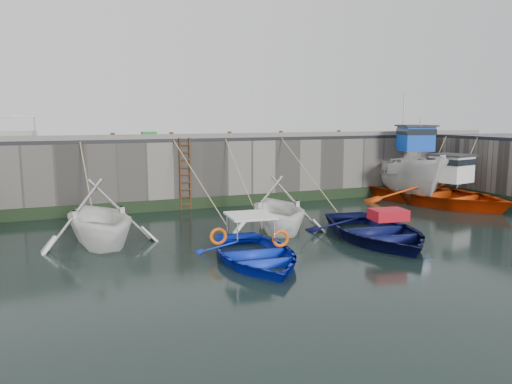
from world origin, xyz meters
name	(u,v)px	position (x,y,z in m)	size (l,w,h in m)	color
ground	(342,266)	(0.00, 0.00, 0.00)	(120.00, 120.00, 0.00)	black
quay_back	(212,169)	(0.00, 12.50, 1.50)	(30.00, 5.00, 3.00)	slate
road_back	(211,137)	(0.00, 12.50, 3.08)	(30.00, 5.00, 0.16)	black
kerb_back	(226,135)	(0.00, 10.15, 3.26)	(30.00, 0.30, 0.20)	slate
algae_back	(228,201)	(0.00, 9.96, 0.25)	(30.00, 0.08, 0.50)	black
ladder	(185,174)	(-2.00, 9.91, 1.59)	(0.51, 0.08, 3.20)	#3F1E0F
boat_near_white	(100,244)	(-6.10, 5.02, 0.00)	(3.99, 4.62, 2.43)	white
boat_near_white_rope	(92,222)	(-6.10, 8.76, 0.00)	(0.04, 3.59, 3.10)	tan
boat_near_blue	(255,261)	(-2.09, 1.34, 0.00)	(3.29, 4.61, 0.96)	#0D2ACC
boat_near_blue_rope	(202,223)	(-2.09, 6.92, 0.00)	(0.04, 6.68, 3.10)	tan
boat_near_blacktrim	(278,230)	(0.11, 4.62, 0.00)	(3.75, 4.34, 2.29)	white
boat_near_blacktrim_rope	(241,212)	(0.11, 8.56, 0.00)	(0.04, 3.88, 3.10)	tan
boat_near_navy	(375,239)	(2.63, 2.17, 0.00)	(3.92, 5.48, 1.14)	#0A0E3F
boat_near_navy_rope	(305,212)	(2.63, 7.33, 0.00)	(0.04, 5.93, 3.10)	tan
boat_far_white	(410,175)	(9.49, 9.00, 1.16)	(4.78, 7.68, 5.78)	silver
boat_far_orange	(439,194)	(9.51, 6.85, 0.48)	(6.67, 8.16, 4.48)	#E2400B
fish_crate	(149,135)	(-3.47, 10.30, 3.31)	(0.60, 0.37, 0.31)	#167B22
railing	(16,135)	(-8.75, 11.25, 3.36)	(1.60, 1.05, 1.00)	#A5A8AD
bollard_a	(113,136)	(-5.00, 10.25, 3.30)	(0.18, 0.18, 0.28)	#3F1E0F
bollard_b	(171,135)	(-2.50, 10.25, 3.30)	(0.18, 0.18, 0.28)	#3F1E0F
bollard_c	(230,134)	(0.20, 10.25, 3.30)	(0.18, 0.18, 0.28)	#3F1E0F
bollard_d	(281,134)	(2.80, 10.25, 3.30)	(0.18, 0.18, 0.28)	#3F1E0F
bollard_e	(339,133)	(6.00, 10.25, 3.30)	(0.18, 0.18, 0.28)	#3F1E0F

